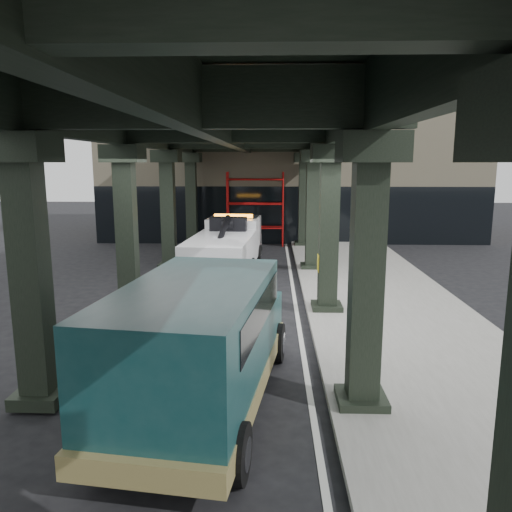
# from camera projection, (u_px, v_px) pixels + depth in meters

# --- Properties ---
(ground) EXTENTS (90.00, 90.00, 0.00)m
(ground) POSITION_uv_depth(u_px,v_px,m) (236.00, 335.00, 13.24)
(ground) COLOR black
(ground) RESTS_ON ground
(sidewalk) EXTENTS (5.00, 40.00, 0.15)m
(sidewalk) POSITION_uv_depth(u_px,v_px,m) (390.00, 311.00, 15.05)
(sidewalk) COLOR gray
(sidewalk) RESTS_ON ground
(lane_stripe) EXTENTS (0.12, 38.00, 0.01)m
(lane_stripe) POSITION_uv_depth(u_px,v_px,m) (297.00, 313.00, 15.15)
(lane_stripe) COLOR silver
(lane_stripe) RESTS_ON ground
(viaduct) EXTENTS (7.40, 32.00, 6.40)m
(viaduct) POSITION_uv_depth(u_px,v_px,m) (226.00, 128.00, 14.21)
(viaduct) COLOR black
(viaduct) RESTS_ON ground
(building) EXTENTS (22.00, 10.00, 8.00)m
(building) POSITION_uv_depth(u_px,v_px,m) (289.00, 170.00, 32.08)
(building) COLOR #C6B793
(building) RESTS_ON ground
(scaffolding) EXTENTS (3.08, 0.88, 4.00)m
(scaffolding) POSITION_uv_depth(u_px,v_px,m) (255.00, 207.00, 27.24)
(scaffolding) COLOR #BB0F0E
(scaffolding) RESTS_ON ground
(tow_truck) EXTENTS (2.67, 7.71, 2.48)m
(tow_truck) POSITION_uv_depth(u_px,v_px,m) (227.00, 248.00, 19.57)
(tow_truck) COLOR black
(tow_truck) RESTS_ON ground
(towed_van) EXTENTS (3.13, 6.35, 2.47)m
(towed_van) POSITION_uv_depth(u_px,v_px,m) (201.00, 342.00, 8.95)
(towed_van) COLOR #10383A
(towed_van) RESTS_ON ground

